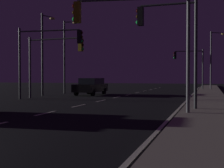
{
  "coord_description": "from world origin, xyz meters",
  "views": [
    {
      "loc": [
        7.34,
        -4.47,
        1.73
      ],
      "look_at": [
        -1.54,
        24.74,
        1.01
      ],
      "focal_mm": 51.61,
      "sensor_mm": 36.0,
      "label": 1
    }
  ],
  "objects_px": {
    "traffic_light_far_center": "(135,27)",
    "traffic_light_overhead_east": "(190,61)",
    "traffic_light_far_left": "(170,32)",
    "traffic_light_near_right": "(54,54)",
    "street_lamp_across_street": "(44,47)",
    "traffic_light_mid_right": "(47,48)",
    "street_lamp_far_end": "(66,50)",
    "car_oncoming": "(91,86)",
    "street_lamp_corner": "(213,54)"
  },
  "relations": [
    {
      "from": "car_oncoming",
      "to": "traffic_light_far_center",
      "type": "xyz_separation_m",
      "value": [
        7.35,
        -13.88,
        3.13
      ]
    },
    {
      "from": "traffic_light_far_left",
      "to": "traffic_light_near_right",
      "type": "relative_size",
      "value": 1.13
    },
    {
      "from": "traffic_light_mid_right",
      "to": "street_lamp_across_street",
      "type": "height_order",
      "value": "street_lamp_across_street"
    },
    {
      "from": "traffic_light_far_left",
      "to": "street_lamp_across_street",
      "type": "relative_size",
      "value": 0.75
    },
    {
      "from": "traffic_light_near_right",
      "to": "traffic_light_overhead_east",
      "type": "bearing_deg",
      "value": 66.04
    },
    {
      "from": "street_lamp_across_street",
      "to": "traffic_light_near_right",
      "type": "bearing_deg",
      "value": -52.38
    },
    {
      "from": "traffic_light_far_center",
      "to": "street_lamp_far_end",
      "type": "distance_m",
      "value": 18.86
    },
    {
      "from": "street_lamp_corner",
      "to": "street_lamp_across_street",
      "type": "xyz_separation_m",
      "value": [
        -14.68,
        -16.71,
        -0.15
      ]
    },
    {
      "from": "traffic_light_mid_right",
      "to": "traffic_light_far_center",
      "type": "bearing_deg",
      "value": -40.97
    },
    {
      "from": "car_oncoming",
      "to": "street_lamp_across_street",
      "type": "relative_size",
      "value": 0.61
    },
    {
      "from": "traffic_light_mid_right",
      "to": "street_lamp_corner",
      "type": "height_order",
      "value": "street_lamp_corner"
    },
    {
      "from": "traffic_light_far_center",
      "to": "traffic_light_mid_right",
      "type": "height_order",
      "value": "traffic_light_far_center"
    },
    {
      "from": "traffic_light_far_center",
      "to": "traffic_light_near_right",
      "type": "distance_m",
      "value": 11.53
    },
    {
      "from": "traffic_light_far_left",
      "to": "traffic_light_near_right",
      "type": "xyz_separation_m",
      "value": [
        -9.47,
        5.86,
        -0.49
      ]
    },
    {
      "from": "traffic_light_mid_right",
      "to": "traffic_light_far_left",
      "type": "distance_m",
      "value": 10.77
    },
    {
      "from": "traffic_light_far_left",
      "to": "street_lamp_corner",
      "type": "bearing_deg",
      "value": 84.85
    },
    {
      "from": "traffic_light_mid_right",
      "to": "street_lamp_far_end",
      "type": "xyz_separation_m",
      "value": [
        -2.34,
        8.38,
        0.54
      ]
    },
    {
      "from": "traffic_light_near_right",
      "to": "traffic_light_overhead_east",
      "type": "xyz_separation_m",
      "value": [
        8.94,
        20.12,
        0.26
      ]
    },
    {
      "from": "traffic_light_mid_right",
      "to": "street_lamp_across_street",
      "type": "bearing_deg",
      "value": 120.89
    },
    {
      "from": "traffic_light_far_left",
      "to": "street_lamp_far_end",
      "type": "xyz_separation_m",
      "value": [
        -11.9,
        13.34,
        0.42
      ]
    },
    {
      "from": "traffic_light_near_right",
      "to": "street_lamp_far_end",
      "type": "bearing_deg",
      "value": 108.03
    },
    {
      "from": "traffic_light_overhead_east",
      "to": "street_lamp_across_street",
      "type": "distance_m",
      "value": 20.23
    },
    {
      "from": "traffic_light_overhead_east",
      "to": "street_lamp_across_street",
      "type": "height_order",
      "value": "street_lamp_across_street"
    },
    {
      "from": "traffic_light_far_left",
      "to": "traffic_light_overhead_east",
      "type": "xyz_separation_m",
      "value": [
        -0.53,
        25.98,
        -0.23
      ]
    },
    {
      "from": "traffic_light_near_right",
      "to": "street_lamp_corner",
      "type": "xyz_separation_m",
      "value": [
        11.84,
        20.4,
        1.07
      ]
    },
    {
      "from": "car_oncoming",
      "to": "street_lamp_corner",
      "type": "bearing_deg",
      "value": 53.06
    },
    {
      "from": "street_lamp_across_street",
      "to": "street_lamp_corner",
      "type": "bearing_deg",
      "value": 48.71
    },
    {
      "from": "street_lamp_far_end",
      "to": "traffic_light_far_center",
      "type": "bearing_deg",
      "value": -55.7
    },
    {
      "from": "traffic_light_overhead_east",
      "to": "street_lamp_far_end",
      "type": "relative_size",
      "value": 0.69
    },
    {
      "from": "car_oncoming",
      "to": "traffic_light_far_left",
      "type": "bearing_deg",
      "value": -53.45
    },
    {
      "from": "traffic_light_near_right",
      "to": "street_lamp_across_street",
      "type": "height_order",
      "value": "street_lamp_across_street"
    },
    {
      "from": "car_oncoming",
      "to": "traffic_light_far_left",
      "type": "relative_size",
      "value": 0.82
    },
    {
      "from": "car_oncoming",
      "to": "street_lamp_corner",
      "type": "xyz_separation_m",
      "value": [
        11.0,
        14.62,
        3.7
      ]
    },
    {
      "from": "street_lamp_corner",
      "to": "traffic_light_far_center",
      "type": "bearing_deg",
      "value": -97.29
    },
    {
      "from": "traffic_light_mid_right",
      "to": "traffic_light_near_right",
      "type": "xyz_separation_m",
      "value": [
        0.09,
        0.91,
        -0.37
      ]
    },
    {
      "from": "car_oncoming",
      "to": "traffic_light_far_center",
      "type": "height_order",
      "value": "traffic_light_far_center"
    },
    {
      "from": "traffic_light_overhead_east",
      "to": "traffic_light_mid_right",
      "type": "bearing_deg",
      "value": -113.25
    },
    {
      "from": "traffic_light_far_left",
      "to": "street_lamp_far_end",
      "type": "bearing_deg",
      "value": 131.74
    },
    {
      "from": "traffic_light_far_left",
      "to": "traffic_light_near_right",
      "type": "bearing_deg",
      "value": 148.23
    },
    {
      "from": "street_lamp_across_street",
      "to": "street_lamp_far_end",
      "type": "bearing_deg",
      "value": 83.85
    },
    {
      "from": "street_lamp_corner",
      "to": "street_lamp_far_end",
      "type": "height_order",
      "value": "street_lamp_corner"
    },
    {
      "from": "car_oncoming",
      "to": "traffic_light_mid_right",
      "type": "relative_size",
      "value": 0.83
    },
    {
      "from": "traffic_light_mid_right",
      "to": "traffic_light_far_left",
      "type": "bearing_deg",
      "value": -27.4
    },
    {
      "from": "traffic_light_far_center",
      "to": "traffic_light_far_left",
      "type": "xyz_separation_m",
      "value": [
        1.28,
        2.24,
        -0.01
      ]
    },
    {
      "from": "traffic_light_mid_right",
      "to": "traffic_light_overhead_east",
      "type": "bearing_deg",
      "value": 66.75
    },
    {
      "from": "traffic_light_overhead_east",
      "to": "traffic_light_near_right",
      "type": "bearing_deg",
      "value": -113.96
    },
    {
      "from": "traffic_light_far_center",
      "to": "traffic_light_overhead_east",
      "type": "distance_m",
      "value": 28.23
    },
    {
      "from": "traffic_light_overhead_east",
      "to": "street_lamp_across_street",
      "type": "xyz_separation_m",
      "value": [
        -11.78,
        -16.43,
        0.66
      ]
    },
    {
      "from": "car_oncoming",
      "to": "street_lamp_far_end",
      "type": "relative_size",
      "value": 0.61
    },
    {
      "from": "traffic_light_mid_right",
      "to": "traffic_light_near_right",
      "type": "height_order",
      "value": "traffic_light_mid_right"
    }
  ]
}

